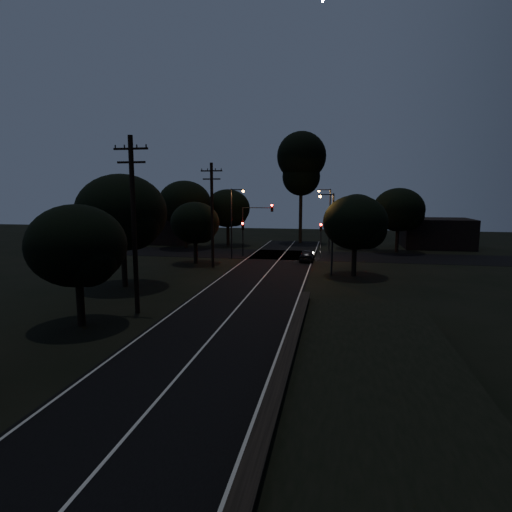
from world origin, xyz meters
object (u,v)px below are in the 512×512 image
(signal_mast, at_px, (257,220))
(streetlight_a, at_px, (233,218))
(car, at_px, (307,255))
(streetlight_c, at_px, (331,228))
(utility_pole_mid, at_px, (134,223))
(signal_left, at_px, (243,233))
(utility_pole_far, at_px, (212,213))
(tall_pine, at_px, (301,163))
(signal_right, at_px, (321,234))
(streetlight_b, at_px, (328,217))

(signal_mast, distance_m, streetlight_a, 3.13)
(signal_mast, bearing_deg, car, -20.70)
(streetlight_c, distance_m, car, 8.93)
(utility_pole_mid, distance_m, signal_left, 25.19)
(utility_pole_far, xyz_separation_m, tall_pine, (7.00, 23.00, 6.39))
(tall_pine, bearing_deg, utility_pole_far, -106.93)
(streetlight_c, bearing_deg, car, 108.95)
(signal_right, height_order, streetlight_a, streetlight_a)
(tall_pine, bearing_deg, signal_right, -76.51)
(tall_pine, distance_m, streetlight_a, 19.52)
(signal_mast, height_order, streetlight_a, streetlight_a)
(streetlight_a, relative_size, streetlight_c, 1.07)
(streetlight_b, bearing_deg, signal_left, -157.95)
(signal_left, xyz_separation_m, car, (7.79, -2.30, -2.19))
(utility_pole_far, distance_m, streetlight_c, 12.05)
(streetlight_c, bearing_deg, streetlight_b, 92.14)
(utility_pole_far, distance_m, signal_left, 8.53)
(tall_pine, height_order, signal_mast, tall_pine)
(utility_pole_far, xyz_separation_m, car, (9.19, 5.68, -4.84))
(utility_pole_mid, height_order, car, utility_pole_mid)
(car, bearing_deg, signal_mast, -21.00)
(tall_pine, relative_size, car, 4.32)
(utility_pole_mid, xyz_separation_m, streetlight_a, (0.69, 23.00, -1.10))
(utility_pole_mid, relative_size, signal_right, 2.68)
(utility_pole_far, relative_size, signal_right, 2.56)
(tall_pine, relative_size, streetlight_a, 2.06)
(streetlight_c, bearing_deg, utility_pole_mid, -128.26)
(streetlight_a, height_order, streetlight_b, same)
(utility_pole_mid, height_order, signal_mast, utility_pole_mid)
(signal_right, xyz_separation_m, car, (-1.41, -2.30, -2.19))
(signal_right, relative_size, car, 1.08)
(streetlight_a, xyz_separation_m, streetlight_b, (10.61, 6.00, 0.00))
(streetlight_c, bearing_deg, signal_right, 97.02)
(tall_pine, relative_size, signal_mast, 2.63)
(utility_pole_mid, distance_m, streetlight_c, 19.15)
(signal_right, bearing_deg, car, -121.46)
(signal_right, bearing_deg, signal_mast, 179.97)
(streetlight_c, bearing_deg, utility_pole_far, 170.40)
(signal_mast, bearing_deg, tall_pine, 75.38)
(tall_pine, xyz_separation_m, streetlight_a, (-6.31, -17.00, -7.24))
(signal_right, distance_m, signal_mast, 7.66)
(streetlight_b, bearing_deg, signal_mast, -154.01)
(signal_right, bearing_deg, signal_left, 180.00)
(streetlight_b, bearing_deg, streetlight_c, -87.86)
(utility_pole_far, distance_m, tall_pine, 24.88)
(car, bearing_deg, utility_pole_far, 31.44)
(signal_mast, relative_size, car, 1.64)
(streetlight_a, bearing_deg, utility_pole_far, -96.59)
(signal_left, bearing_deg, tall_pine, 69.54)
(signal_left, relative_size, streetlight_c, 0.55)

